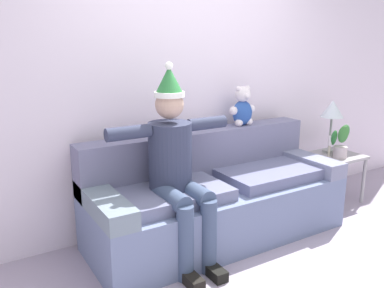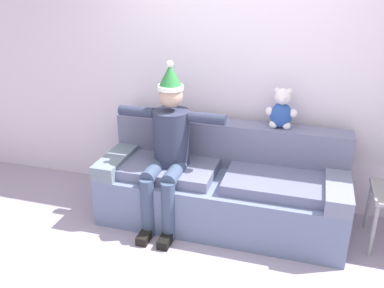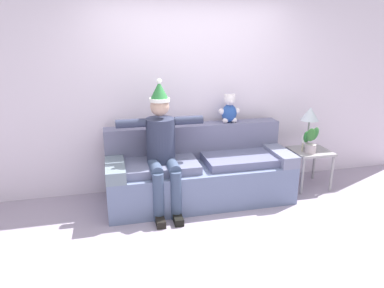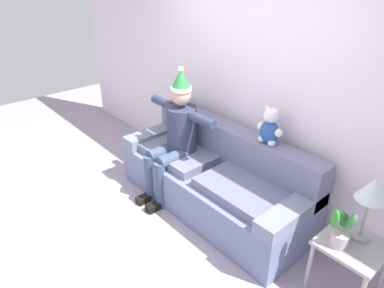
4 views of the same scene
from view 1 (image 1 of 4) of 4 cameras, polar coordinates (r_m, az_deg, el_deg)
name	(u,v)px [view 1 (image 1 of 4)]	position (r m, az deg, el deg)	size (l,w,h in m)	color
back_wall	(186,80)	(3.77, -0.84, 9.08)	(7.00, 0.10, 2.70)	silver
couch	(215,198)	(3.58, 3.34, -7.62)	(2.28, 0.85, 0.92)	slate
person_seated	(176,163)	(3.06, -2.26, -2.77)	(1.02, 0.77, 1.55)	#2F344D
teddy_bear	(243,108)	(3.86, 7.23, 5.15)	(0.29, 0.17, 0.38)	#284C9C
side_table	(335,162)	(4.59, 19.73, -2.40)	(0.50, 0.49, 0.52)	#999598
table_lamp	(332,111)	(4.53, 19.34, 4.39)	(0.24, 0.24, 0.57)	gray
potted_plant	(340,142)	(4.40, 20.36, 0.24)	(0.23, 0.26, 0.36)	#BBAAAD
candle_tall	(330,143)	(4.42, 19.03, 0.08)	(0.04, 0.04, 0.22)	beige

